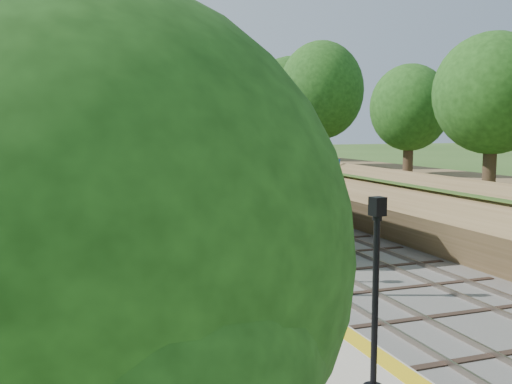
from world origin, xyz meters
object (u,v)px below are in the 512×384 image
object	(u,v)px
signal_platform	(265,177)
signal_farside	(313,158)
lamppost_far	(239,218)
train	(123,151)
signal_gantry	(161,136)
lamppost_mid	(375,311)

from	to	relation	value
signal_platform	signal_farside	xyz separation A→B (m)	(9.10, 15.46, -0.35)
lamppost_far	signal_farside	xyz separation A→B (m)	(9.41, 13.52, 1.36)
train	lamppost_far	xyz separation A→B (m)	(-3.21, -65.01, 0.10)
signal_gantry	signal_platform	distance (m)	49.40
lamppost_mid	signal_gantry	bearing A→B (deg)	83.93
train	signal_platform	world-z (taller)	signal_platform
signal_platform	train	bearing A→B (deg)	87.52
train	signal_farside	xyz separation A→B (m)	(6.20, -51.50, 1.46)
signal_gantry	train	xyz separation A→B (m)	(-2.47, 17.86, -2.40)
signal_gantry	lamppost_far	size ratio (longest dim) A/B	1.75
train	signal_gantry	bearing A→B (deg)	-82.12
train	signal_farside	world-z (taller)	signal_farside
signal_gantry	lamppost_mid	bearing A→B (deg)	-96.07
signal_gantry	lamppost_mid	world-z (taller)	signal_gantry
lamppost_mid	lamppost_far	size ratio (longest dim) A/B	0.87
train	signal_farside	size ratio (longest dim) A/B	21.10
train	lamppost_mid	xyz separation A→B (m)	(-3.64, -75.27, -0.18)
signal_gantry	train	bearing A→B (deg)	97.88
lamppost_mid	lamppost_far	xyz separation A→B (m)	(0.43, 10.25, 0.29)
lamppost_far	signal_farside	world-z (taller)	signal_farside
signal_farside	lamppost_far	bearing A→B (deg)	-124.83
signal_platform	lamppost_mid	bearing A→B (deg)	-95.06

